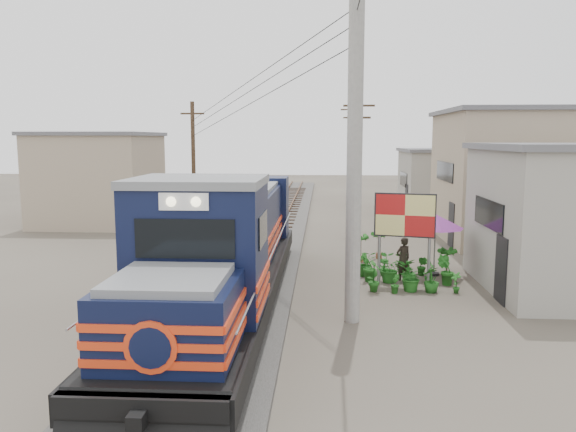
# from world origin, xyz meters

# --- Properties ---
(ground) EXTENTS (120.00, 120.00, 0.00)m
(ground) POSITION_xyz_m (0.00, 0.00, 0.00)
(ground) COLOR #473F35
(ground) RESTS_ON ground
(ballast) EXTENTS (3.60, 70.00, 0.16)m
(ballast) POSITION_xyz_m (0.00, 10.00, 0.08)
(ballast) COLOR #595651
(ballast) RESTS_ON ground
(track) EXTENTS (1.15, 70.00, 0.12)m
(track) POSITION_xyz_m (0.00, 10.00, 0.26)
(track) COLOR #51331E
(track) RESTS_ON ground
(locomotive) EXTENTS (2.87, 15.63, 3.87)m
(locomotive) POSITION_xyz_m (0.00, 0.43, 1.70)
(locomotive) COLOR black
(locomotive) RESTS_ON ground
(utility_pole_main) EXTENTS (0.40, 0.40, 10.00)m
(utility_pole_main) POSITION_xyz_m (3.50, -0.50, 5.00)
(utility_pole_main) COLOR #9E9B93
(utility_pole_main) RESTS_ON ground
(wooden_pole_mid) EXTENTS (1.60, 0.24, 7.00)m
(wooden_pole_mid) POSITION_xyz_m (4.50, 14.00, 3.68)
(wooden_pole_mid) COLOR #4C3826
(wooden_pole_mid) RESTS_ON ground
(wooden_pole_far) EXTENTS (1.60, 0.24, 7.50)m
(wooden_pole_far) POSITION_xyz_m (4.80, 28.00, 3.93)
(wooden_pole_far) COLOR #4C3826
(wooden_pole_far) RESTS_ON ground
(wooden_pole_left) EXTENTS (1.60, 0.24, 7.00)m
(wooden_pole_left) POSITION_xyz_m (-5.00, 18.00, 3.68)
(wooden_pole_left) COLOR #4C3826
(wooden_pole_left) RESTS_ON ground
(power_lines) EXTENTS (9.65, 19.00, 3.30)m
(power_lines) POSITION_xyz_m (-0.14, 8.49, 7.56)
(power_lines) COLOR black
(power_lines) RESTS_ON ground
(shophouse_mid) EXTENTS (8.40, 7.35, 6.20)m
(shophouse_mid) POSITION_xyz_m (12.50, 12.00, 3.11)
(shophouse_mid) COLOR tan
(shophouse_mid) RESTS_ON ground
(shophouse_back) EXTENTS (6.30, 6.30, 4.20)m
(shophouse_back) POSITION_xyz_m (11.00, 22.00, 2.11)
(shophouse_back) COLOR #99958B
(shophouse_back) RESTS_ON ground
(shophouse_left) EXTENTS (6.30, 6.30, 5.20)m
(shophouse_left) POSITION_xyz_m (-10.00, 16.00, 2.61)
(shophouse_left) COLOR tan
(shophouse_left) RESTS_ON ground
(billboard) EXTENTS (1.97, 0.57, 3.08)m
(billboard) POSITION_xyz_m (5.40, 3.36, 2.26)
(billboard) COLOR #99999E
(billboard) RESTS_ON ground
(market_umbrella) EXTENTS (2.01, 2.01, 2.20)m
(market_umbrella) POSITION_xyz_m (6.68, 4.80, 1.94)
(market_umbrella) COLOR black
(market_umbrella) RESTS_ON ground
(vendor) EXTENTS (0.65, 0.57, 1.50)m
(vendor) POSITION_xyz_m (5.48, 4.01, 0.75)
(vendor) COLOR black
(vendor) RESTS_ON ground
(plant_nursery) EXTENTS (3.37, 3.04, 1.13)m
(plant_nursery) POSITION_xyz_m (5.21, 3.47, 0.46)
(plant_nursery) COLOR #1F621C
(plant_nursery) RESTS_ON ground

